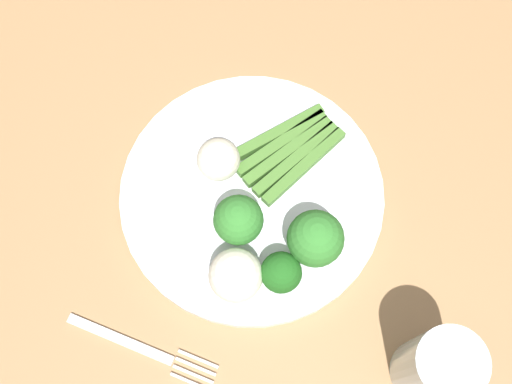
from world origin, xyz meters
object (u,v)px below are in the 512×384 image
object	(u,v)px
cauliflower_back	(236,275)
asparagus_bundle	(289,151)
broccoli_right	(236,220)
broccoli_back_right	(315,239)
dining_table	(259,200)
cauliflower_mid	(218,160)
broccoli_near_center	(281,273)
plate	(256,196)
fork	(143,349)
water_glass	(436,367)

from	to	relation	value
cauliflower_back	asparagus_bundle	bearing A→B (deg)	175.69
asparagus_bundle	broccoli_right	bearing A→B (deg)	19.02
broccoli_back_right	cauliflower_back	bearing A→B (deg)	-49.61
dining_table	cauliflower_mid	world-z (taller)	cauliflower_mid
dining_table	cauliflower_mid	bearing A→B (deg)	-73.85
asparagus_bundle	broccoli_near_center	world-z (taller)	broccoli_near_center
plate	cauliflower_back	size ratio (longest dim) A/B	5.24
fork	water_glass	distance (m)	0.29
plate	water_glass	distance (m)	0.26
broccoli_right	cauliflower_back	world-z (taller)	broccoli_right
plate	asparagus_bundle	xyz separation A→B (m)	(-0.06, 0.02, 0.01)
dining_table	broccoli_back_right	xyz separation A→B (m)	(0.07, 0.08, 0.15)
broccoli_near_center	fork	bearing A→B (deg)	-46.60
broccoli_right	asparagus_bundle	bearing A→B (deg)	164.61
broccoli_near_center	cauliflower_back	size ratio (longest dim) A/B	0.94
fork	water_glass	size ratio (longest dim) A/B	1.45
dining_table	broccoli_right	world-z (taller)	broccoli_right
asparagus_bundle	cauliflower_mid	xyz separation A→B (m)	(0.04, -0.07, 0.02)
dining_table	fork	size ratio (longest dim) A/B	7.92
plate	asparagus_bundle	size ratio (longest dim) A/B	2.19
dining_table	plate	size ratio (longest dim) A/B	4.48
broccoli_back_right	cauliflower_mid	world-z (taller)	broccoli_back_right
plate	cauliflower_mid	world-z (taller)	cauliflower_mid
dining_table	asparagus_bundle	xyz separation A→B (m)	(-0.03, 0.03, 0.12)
plate	dining_table	bearing A→B (deg)	-170.77
plate	fork	bearing A→B (deg)	-18.15
broccoli_right	fork	xyz separation A→B (m)	(0.15, -0.06, -0.05)
asparagus_bundle	water_glass	size ratio (longest dim) A/B	1.17
broccoli_right	fork	distance (m)	0.17
asparagus_bundle	broccoli_back_right	xyz separation A→B (m)	(0.10, 0.05, 0.04)
dining_table	water_glass	xyz separation A→B (m)	(0.16, 0.22, 0.15)
broccoli_back_right	fork	world-z (taller)	broccoli_back_right
dining_table	cauliflower_mid	distance (m)	0.14
plate	broccoli_back_right	xyz separation A→B (m)	(0.04, 0.08, 0.05)
cauliflower_mid	asparagus_bundle	bearing A→B (deg)	120.23
cauliflower_back	water_glass	bearing A→B (deg)	81.52
broccoli_near_center	fork	distance (m)	0.17
asparagus_bundle	cauliflower_back	xyz separation A→B (m)	(0.16, -0.01, 0.02)
dining_table	broccoli_near_center	size ratio (longest dim) A/B	25.08
plate	broccoli_near_center	size ratio (longest dim) A/B	5.59
cauliflower_mid	water_glass	size ratio (longest dim) A/B	0.42
water_glass	broccoli_back_right	bearing A→B (deg)	-121.82
broccoli_right	water_glass	size ratio (longest dim) A/B	0.56
broccoli_near_center	broccoli_back_right	distance (m)	0.05
broccoli_back_right	water_glass	world-z (taller)	water_glass
plate	cauliflower_mid	distance (m)	0.06
dining_table	plate	bearing A→B (deg)	9.23
asparagus_bundle	water_glass	bearing A→B (deg)	80.63
dining_table	asparagus_bundle	bearing A→B (deg)	136.95
broccoli_right	fork	bearing A→B (deg)	-20.78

